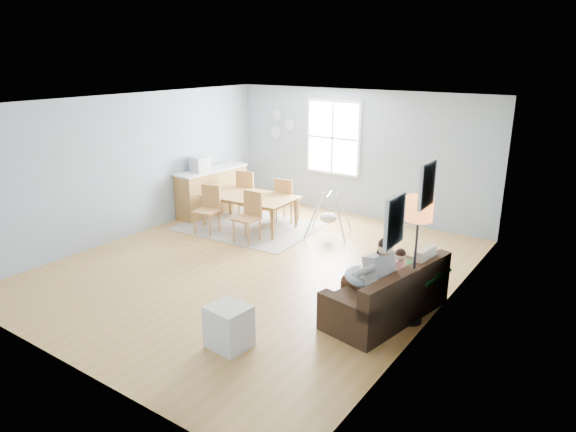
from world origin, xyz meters
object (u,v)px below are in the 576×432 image
Objects in this scene: father at (371,275)px; chair_nw at (248,190)px; toddler at (394,267)px; counter at (212,191)px; chair_sw at (209,206)px; monitor at (200,164)px; dining_table at (249,211)px; chair_se at (249,213)px; sofa at (389,298)px; baby_swing at (329,217)px; floor_lamp at (418,220)px; chair_ne at (286,197)px; storage_cube at (228,326)px.

chair_nw is (-4.26, 2.73, -0.07)m from father.
counter is (-5.17, 2.00, -0.13)m from toddler.
chair_sw is at bearing -50.39° from counter.
monitor reaches higher than chair_nw.
dining_table is 1.04× the size of counter.
chair_se is 2.05m from counter.
sofa is at bearing -19.61° from monitor.
chair_se is (0.52, -0.63, 0.21)m from dining_table.
chair_sw reaches higher than baby_swing.
father is 1.69× the size of toddler.
floor_lamp reaches higher than chair_sw.
chair_sw is at bearing -87.06° from chair_nw.
father is 0.45m from toddler.
counter reaches higher than chair_ne.
chair_nw is at bearing 126.30° from storage_cube.
chair_se is 1.56m from baby_swing.
father is 3.39m from baby_swing.
baby_swing is (1.07, 1.12, -0.17)m from chair_se.
father is 0.65× the size of dining_table.
chair_nw is at bearing 92.94° from chair_sw.
counter is 1.71× the size of baby_swing.
monitor is (-1.29, -0.01, 0.83)m from dining_table.
father is 0.68× the size of counter.
monitor is at bearing 137.09° from storage_cube.
counter is at bearing -176.66° from baby_swing.
toddler is at bearing 72.94° from father.
toddler is 3.16m from baby_swing.
monitor reaches higher than toddler.
storage_cube is at bearing -42.91° from monitor.
sofa is at bearing -22.85° from counter.
sofa is 0.42m from toddler.
storage_cube is 0.56× the size of chair_se.
dining_table is 0.85m from chair_sw.
chair_se is (-2.10, 3.03, 0.28)m from storage_cube.
toddler is at bearing 100.92° from sofa.
counter is at bearing 129.61° from chair_sw.
monitor is at bearing -140.74° from chair_nw.
monitor reaches higher than chair_se.
father reaches higher than storage_cube.
counter is at bearing 152.28° from chair_se.
chair_se is 2.01m from monitor.
chair_nw is (-4.39, 2.30, -0.06)m from toddler.
chair_se is at bearing -50.22° from chair_nw.
chair_se is at bearing -52.54° from dining_table.
chair_se is at bearing 159.91° from sofa.
toddler is (-0.04, 0.19, 0.37)m from sofa.
chair_nw reaches higher than storage_cube.
chair_se reaches higher than baby_swing.
monitor is (-3.92, 3.64, 0.89)m from storage_cube.
father is 4.33m from chair_ne.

